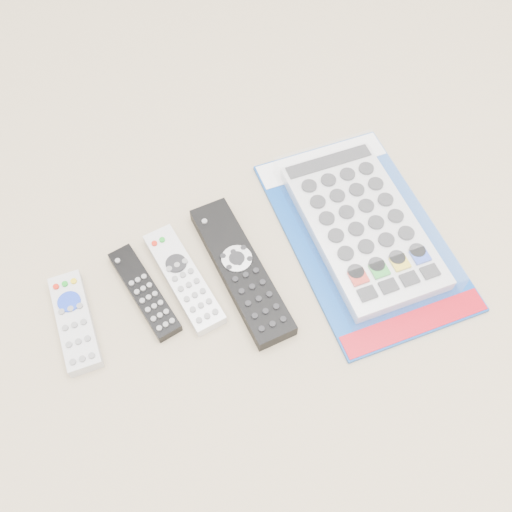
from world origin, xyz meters
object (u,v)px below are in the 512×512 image
remote_slim_black (145,292)px  remote_large_black (241,270)px  remote_small_grey (75,322)px  remote_silver_dvd (184,278)px  jumbo_remote_packaged (363,225)px

remote_slim_black → remote_large_black: bearing=-19.6°
remote_small_grey → remote_silver_dvd: remote_small_grey is taller
remote_slim_black → remote_large_black: (0.14, -0.04, 0.00)m
remote_slim_black → remote_silver_dvd: bearing=-12.0°
remote_slim_black → remote_silver_dvd: size_ratio=0.89×
remote_silver_dvd → jumbo_remote_packaged: (0.28, -0.07, 0.01)m
remote_large_black → remote_silver_dvd: bearing=162.4°
remote_small_grey → jumbo_remote_packaged: bearing=-0.1°
remote_slim_black → remote_silver_dvd: 0.06m
remote_silver_dvd → remote_large_black: 0.09m
remote_silver_dvd → remote_large_black: size_ratio=0.73×
remote_slim_black → remote_silver_dvd: (0.06, -0.01, 0.00)m
remote_small_grey → remote_slim_black: bearing=6.8°
remote_slim_black → jumbo_remote_packaged: jumbo_remote_packaged is taller
remote_small_grey → remote_large_black: size_ratio=0.62×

